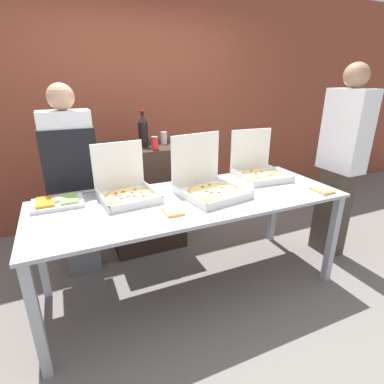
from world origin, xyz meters
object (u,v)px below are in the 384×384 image
at_px(soda_bottle, 143,131).
at_px(soda_can_colored, 155,143).
at_px(pizza_box_near_left, 208,184).
at_px(paper_plate_front_left, 173,212).
at_px(paper_plate_front_right, 322,191).
at_px(pizza_box_far_right, 126,189).
at_px(veggie_tray, 58,202).
at_px(pizza_box_far_left, 259,169).
at_px(soda_can_silver, 164,138).
at_px(person_server_vest, 72,175).
at_px(person_guest_plaid, 341,161).

xyz_separation_m(soda_bottle, soda_can_colored, (0.06, -0.18, -0.09)).
bearing_deg(pizza_box_near_left, paper_plate_front_left, -158.02).
relative_size(pizza_box_near_left, paper_plate_front_left, 2.12).
xyz_separation_m(paper_plate_front_right, paper_plate_front_left, (-1.26, 0.11, -0.00)).
relative_size(pizza_box_far_right, paper_plate_front_right, 2.17).
bearing_deg(veggie_tray, pizza_box_far_right, -6.16).
relative_size(paper_plate_front_left, soda_can_colored, 2.07).
relative_size(pizza_box_near_left, soda_bottle, 1.55).
bearing_deg(pizza_box_far_left, veggie_tray, -177.51).
xyz_separation_m(pizza_box_far_right, soda_can_silver, (0.56, 0.71, 0.23)).
bearing_deg(paper_plate_front_left, person_server_vest, 124.15).
bearing_deg(pizza_box_far_right, paper_plate_front_right, -24.99).
height_order(pizza_box_near_left, soda_can_silver, pizza_box_near_left).
distance_m(person_server_vest, person_guest_plaid, 2.45).
distance_m(soda_bottle, person_server_vest, 0.79).
height_order(paper_plate_front_right, soda_can_colored, soda_can_colored).
height_order(pizza_box_far_right, soda_can_silver, pizza_box_far_right).
bearing_deg(person_server_vest, paper_plate_front_left, 124.15).
bearing_deg(person_guest_plaid, veggie_tray, 83.06).
bearing_deg(soda_can_silver, pizza_box_far_right, -128.41).
height_order(pizza_box_near_left, person_server_vest, person_server_vest).
bearing_deg(paper_plate_front_right, person_guest_plaid, 29.10).
bearing_deg(pizza_box_far_left, person_guest_plaid, -16.61).
xyz_separation_m(pizza_box_far_right, person_guest_plaid, (2.00, -0.25, 0.06)).
distance_m(pizza_box_far_left, paper_plate_front_right, 0.61).
bearing_deg(person_guest_plaid, pizza_box_far_left, 69.87).
height_order(pizza_box_near_left, paper_plate_front_right, pizza_box_near_left).
xyz_separation_m(pizza_box_near_left, pizza_box_far_right, (-0.62, 0.18, -0.01)).
bearing_deg(person_guest_plaid, soda_can_silver, 56.22).
relative_size(soda_can_silver, person_guest_plaid, 0.07).
relative_size(pizza_box_far_left, pizza_box_far_right, 1.01).
bearing_deg(soda_can_colored, paper_plate_front_left, -100.61).
relative_size(pizza_box_far_right, person_server_vest, 0.27).
bearing_deg(soda_bottle, pizza_box_near_left, -71.66).
relative_size(veggie_tray, soda_can_silver, 2.86).
distance_m(pizza_box_near_left, pizza_box_far_left, 0.67).
distance_m(paper_plate_front_right, veggie_tray, 2.06).
distance_m(pizza_box_far_right, veggie_tray, 0.50).
xyz_separation_m(pizza_box_far_right, paper_plate_front_right, (1.48, -0.54, -0.06)).
distance_m(pizza_box_far_right, soda_bottle, 0.81).
bearing_deg(soda_bottle, paper_plate_front_left, -96.01).
height_order(pizza_box_far_right, veggie_tray, pizza_box_far_right).
xyz_separation_m(soda_can_silver, soda_can_colored, (-0.17, -0.22, 0.00)).
bearing_deg(pizza_box_near_left, soda_can_silver, 84.25).
bearing_deg(pizza_box_far_left, person_server_vest, 169.08).
relative_size(pizza_box_near_left, soda_can_colored, 4.40).
bearing_deg(paper_plate_front_left, paper_plate_front_right, -5.19).
relative_size(soda_bottle, person_server_vest, 0.21).
bearing_deg(pizza_box_near_left, paper_plate_front_right, -31.98).
xyz_separation_m(paper_plate_front_right, person_guest_plaid, (0.52, 0.29, 0.12)).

